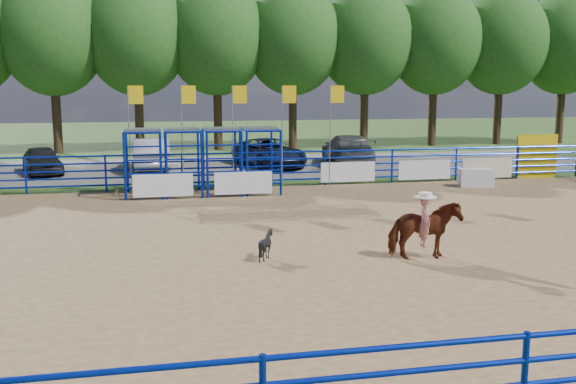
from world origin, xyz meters
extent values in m
plane|color=#355321|center=(0.00, 0.00, 0.00)|extent=(120.00, 120.00, 0.00)
cube|color=olive|center=(0.00, 0.00, 0.01)|extent=(30.00, 20.00, 0.02)
cube|color=#68655C|center=(0.00, 17.00, 0.01)|extent=(40.00, 10.00, 0.01)
cube|color=silver|center=(9.09, 8.31, 0.39)|extent=(1.48, 0.91, 0.74)
imported|color=maroon|center=(2.32, -1.90, 0.74)|extent=(1.74, 0.86, 1.44)
imported|color=#A3171D|center=(2.32, -1.90, 1.58)|extent=(0.32, 0.47, 1.26)
cylinder|color=white|center=(2.32, -1.90, 2.24)|extent=(0.54, 0.54, 0.12)
imported|color=black|center=(-1.45, -1.13, 0.38)|extent=(0.80, 0.75, 0.72)
imported|color=black|center=(-9.38, 16.17, 0.67)|extent=(2.60, 4.17, 1.32)
imported|color=#92949A|center=(-4.30, 16.50, 0.82)|extent=(1.94, 4.97, 1.61)
imported|color=#151A34|center=(1.75, 16.68, 0.74)|extent=(3.67, 5.67, 1.45)
imported|color=#545456|center=(6.01, 16.62, 0.81)|extent=(2.94, 5.78, 1.61)
cube|color=white|center=(-3.80, 7.77, 0.55)|extent=(2.20, 0.04, 0.85)
cube|color=white|center=(-0.80, 7.77, 0.55)|extent=(2.20, 0.04, 0.85)
cube|color=white|center=(4.00, 9.96, 0.55)|extent=(2.40, 0.04, 0.85)
cube|color=white|center=(7.50, 9.96, 0.55)|extent=(2.40, 0.04, 0.85)
cube|color=beige|center=(10.50, 9.96, 0.55)|extent=(2.40, 0.04, 0.90)
cube|color=#DCB50B|center=(13.00, 10.10, 1.00)|extent=(2.00, 0.12, 2.00)
cylinder|color=#3F2B19|center=(-10.00, 26.00, 2.40)|extent=(0.56, 0.56, 4.80)
ellipsoid|color=#224B18|center=(-10.00, 26.00, 7.56)|extent=(6.40, 6.40, 7.36)
cylinder|color=#3F2B19|center=(-5.00, 26.00, 2.40)|extent=(0.56, 0.56, 4.80)
ellipsoid|color=#224B18|center=(-5.00, 26.00, 7.56)|extent=(6.40, 6.40, 7.36)
cylinder|color=#3F2B19|center=(0.00, 26.00, 2.40)|extent=(0.56, 0.56, 4.80)
ellipsoid|color=#224B18|center=(0.00, 26.00, 7.56)|extent=(6.40, 6.40, 7.36)
cylinder|color=#3F2B19|center=(5.00, 26.00, 2.40)|extent=(0.56, 0.56, 4.80)
ellipsoid|color=#224B18|center=(5.00, 26.00, 7.56)|extent=(6.40, 6.40, 7.36)
cylinder|color=#3F2B19|center=(10.00, 26.00, 2.40)|extent=(0.56, 0.56, 4.80)
ellipsoid|color=#224B18|center=(10.00, 26.00, 7.56)|extent=(6.40, 6.40, 7.36)
cylinder|color=#3F2B19|center=(15.00, 26.00, 2.40)|extent=(0.56, 0.56, 4.80)
ellipsoid|color=#224B18|center=(15.00, 26.00, 7.56)|extent=(6.40, 6.40, 7.36)
cylinder|color=#3F2B19|center=(20.00, 26.00, 2.40)|extent=(0.56, 0.56, 4.80)
ellipsoid|color=#224B18|center=(20.00, 26.00, 7.56)|extent=(6.40, 6.40, 7.36)
cylinder|color=#3F2B19|center=(25.00, 26.00, 2.40)|extent=(0.56, 0.56, 4.80)
ellipsoid|color=#224B18|center=(25.00, 26.00, 7.56)|extent=(6.40, 6.40, 7.36)
camera|label=1|loc=(-3.99, -16.12, 4.23)|focal=40.00mm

